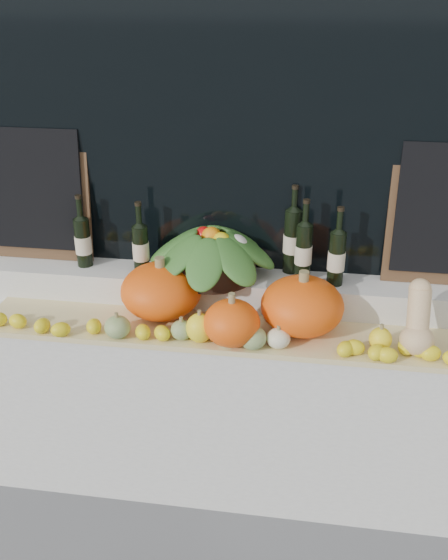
# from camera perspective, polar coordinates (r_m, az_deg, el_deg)

# --- Properties ---
(display_sill) EXTENTS (2.30, 0.55, 0.88)m
(display_sill) POSITION_cam_1_polar(r_m,az_deg,el_deg) (3.04, 0.21, -10.91)
(display_sill) COLOR silver
(display_sill) RESTS_ON ground
(rear_tier) EXTENTS (2.30, 0.25, 0.16)m
(rear_tier) POSITION_cam_1_polar(r_m,az_deg,el_deg) (2.89, 0.66, -0.87)
(rear_tier) COLOR silver
(rear_tier) RESTS_ON display_sill
(straw_bedding) EXTENTS (2.10, 0.32, 0.02)m
(straw_bedding) POSITION_cam_1_polar(r_m,az_deg,el_deg) (2.68, -0.16, -4.83)
(straw_bedding) COLOR tan
(straw_bedding) RESTS_ON display_sill
(pumpkin_left) EXTENTS (0.38, 0.38, 0.24)m
(pumpkin_left) POSITION_cam_1_polar(r_m,az_deg,el_deg) (2.75, -5.77, -0.99)
(pumpkin_left) COLOR #FF5A0D
(pumpkin_left) RESTS_ON straw_bedding
(pumpkin_right) EXTENTS (0.42, 0.42, 0.24)m
(pumpkin_right) POSITION_cam_1_polar(r_m,az_deg,el_deg) (2.64, 7.16, -2.35)
(pumpkin_right) COLOR #FF5A0D
(pumpkin_right) RESTS_ON straw_bedding
(pumpkin_center) EXTENTS (0.30, 0.30, 0.19)m
(pumpkin_center) POSITION_cam_1_polar(r_m,az_deg,el_deg) (2.54, 0.71, -3.94)
(pumpkin_center) COLOR #FF5A0D
(pumpkin_center) RESTS_ON straw_bedding
(butternut_squash) EXTENTS (0.14, 0.20, 0.29)m
(butternut_squash) POSITION_cam_1_polar(r_m,az_deg,el_deg) (2.60, 17.31, -3.70)
(butternut_squash) COLOR #DEB482
(butternut_squash) RESTS_ON straw_bedding
(decorative_gourds) EXTENTS (1.18, 0.17, 0.15)m
(decorative_gourds) POSITION_cam_1_polar(r_m,az_deg,el_deg) (2.56, 0.15, -4.87)
(decorative_gourds) COLOR #31641E
(decorative_gourds) RESTS_ON straw_bedding
(lemon_heap) EXTENTS (2.20, 0.16, 0.06)m
(lemon_heap) POSITION_cam_1_polar(r_m,az_deg,el_deg) (2.57, -0.53, -5.25)
(lemon_heap) COLOR yellow
(lemon_heap) RESTS_ON straw_bedding
(produce_bowl) EXTENTS (0.62, 0.62, 0.24)m
(produce_bowl) POSITION_cam_1_polar(r_m,az_deg,el_deg) (2.80, -1.14, 2.64)
(produce_bowl) COLOR black
(produce_bowl) RESTS_ON rear_tier
(wine_bottle_far_left) EXTENTS (0.08, 0.08, 0.34)m
(wine_bottle_far_left) POSITION_cam_1_polar(r_m,az_deg,el_deg) (2.96, -12.77, 3.47)
(wine_bottle_far_left) COLOR black
(wine_bottle_far_left) RESTS_ON rear_tier
(wine_bottle_near_left) EXTENTS (0.08, 0.08, 0.33)m
(wine_bottle_near_left) POSITION_cam_1_polar(r_m,az_deg,el_deg) (2.86, -7.62, 2.95)
(wine_bottle_near_left) COLOR black
(wine_bottle_near_left) RESTS_ON rear_tier
(wine_bottle_tall) EXTENTS (0.08, 0.08, 0.41)m
(wine_bottle_tall) POSITION_cam_1_polar(r_m,az_deg,el_deg) (2.83, 6.28, 3.63)
(wine_bottle_tall) COLOR black
(wine_bottle_tall) RESTS_ON rear_tier
(wine_bottle_near_right) EXTENTS (0.08, 0.08, 0.38)m
(wine_bottle_near_right) POSITION_cam_1_polar(r_m,az_deg,el_deg) (2.77, 7.28, 2.63)
(wine_bottle_near_right) COLOR black
(wine_bottle_near_right) RESTS_ON rear_tier
(wine_bottle_far_right) EXTENTS (0.08, 0.08, 0.36)m
(wine_bottle_far_right) POSITION_cam_1_polar(r_m,az_deg,el_deg) (2.75, 10.25, 2.05)
(wine_bottle_far_right) COLOR black
(wine_bottle_far_right) RESTS_ON rear_tier
(chalkboard_left) EXTENTS (0.50, 0.10, 0.62)m
(chalkboard_left) POSITION_cam_1_polar(r_m,az_deg,el_deg) (3.04, -16.74, 7.67)
(chalkboard_left) COLOR #4C331E
(chalkboard_left) RESTS_ON rear_tier
(chalkboard_right) EXTENTS (0.50, 0.10, 0.62)m
(chalkboard_right) POSITION_cam_1_polar(r_m,az_deg,el_deg) (2.82, 19.84, 5.78)
(chalkboard_right) COLOR #4C331E
(chalkboard_right) RESTS_ON rear_tier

